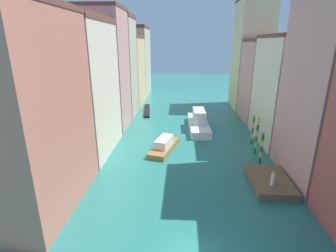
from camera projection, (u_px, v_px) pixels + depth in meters
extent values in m
plane|color=#28756B|center=(188.00, 134.00, 40.19)|extent=(154.00, 154.00, 0.00)
cube|color=#C6705B|center=(29.00, 116.00, 20.49)|extent=(6.44, 11.46, 16.24)
cube|color=brown|center=(8.00, 1.00, 17.86)|extent=(6.57, 11.69, 0.50)
cube|color=beige|center=(83.00, 91.00, 31.68)|extent=(6.44, 11.31, 15.99)
cube|color=brown|center=(75.00, 18.00, 29.04)|extent=(6.57, 11.53, 0.75)
cube|color=tan|center=(105.00, 72.00, 40.81)|extent=(6.44, 7.72, 18.44)
cube|color=brown|center=(100.00, 7.00, 37.84)|extent=(6.57, 7.87, 0.49)
cube|color=#BCB299|center=(118.00, 69.00, 48.54)|extent=(6.44, 7.26, 17.79)
cube|color=brown|center=(114.00, 16.00, 45.62)|extent=(6.57, 7.40, 0.78)
cube|color=#DBB77A|center=(128.00, 72.00, 57.96)|extent=(6.44, 10.77, 14.52)
cube|color=brown|center=(126.00, 36.00, 55.55)|extent=(6.57, 10.98, 0.80)
cube|color=#BCB299|center=(136.00, 63.00, 68.20)|extent=(6.44, 11.01, 16.95)
cube|color=brown|center=(135.00, 27.00, 65.41)|extent=(6.57, 11.23, 0.78)
cube|color=tan|center=(334.00, 84.00, 24.18)|extent=(6.44, 9.71, 19.94)
cube|color=beige|center=(286.00, 92.00, 35.30)|extent=(6.44, 10.92, 14.28)
cube|color=brown|center=(294.00, 36.00, 32.97)|extent=(6.57, 11.13, 0.50)
cube|color=tan|center=(263.00, 83.00, 45.31)|extent=(6.44, 9.29, 13.78)
cube|color=brown|center=(268.00, 40.00, 43.05)|extent=(6.57, 9.48, 0.56)
cube|color=beige|center=(251.00, 57.00, 53.47)|extent=(6.44, 9.34, 21.51)
cube|color=brown|center=(270.00, 182.00, 25.68)|extent=(3.75, 5.88, 0.77)
cylinder|color=white|center=(273.00, 179.00, 24.17)|extent=(0.36, 0.36, 1.19)
sphere|color=tan|center=(274.00, 173.00, 23.94)|extent=(0.26, 0.26, 0.26)
cylinder|color=#197247|center=(260.00, 160.00, 30.34)|extent=(0.33, 0.33, 0.74)
cylinder|color=#E5D14C|center=(261.00, 155.00, 30.11)|extent=(0.33, 0.33, 0.74)
cylinder|color=#197247|center=(261.00, 149.00, 29.88)|extent=(0.33, 0.33, 0.74)
cylinder|color=#E5D14C|center=(262.00, 143.00, 29.65)|extent=(0.33, 0.33, 0.74)
cylinder|color=#197247|center=(263.00, 137.00, 29.42)|extent=(0.33, 0.33, 0.74)
sphere|color=gold|center=(263.00, 133.00, 29.26)|extent=(0.36, 0.36, 0.36)
cylinder|color=#197247|center=(255.00, 150.00, 33.06)|extent=(0.30, 0.30, 0.78)
cylinder|color=#E5D14C|center=(256.00, 145.00, 32.81)|extent=(0.30, 0.30, 0.78)
cylinder|color=#197247|center=(256.00, 139.00, 32.57)|extent=(0.30, 0.30, 0.78)
cylinder|color=#E5D14C|center=(257.00, 133.00, 32.32)|extent=(0.30, 0.30, 0.78)
cylinder|color=#197247|center=(258.00, 128.00, 32.08)|extent=(0.30, 0.30, 0.78)
cylinder|color=#E5D14C|center=(258.00, 122.00, 31.83)|extent=(0.30, 0.30, 0.78)
sphere|color=gold|center=(259.00, 118.00, 31.67)|extent=(0.33, 0.33, 0.33)
cylinder|color=#197247|center=(251.00, 141.00, 36.08)|extent=(0.28, 0.28, 0.80)
cylinder|color=#E5D14C|center=(252.00, 136.00, 35.83)|extent=(0.28, 0.28, 0.80)
cylinder|color=#197247|center=(253.00, 130.00, 35.57)|extent=(0.28, 0.28, 0.80)
cylinder|color=#E5D14C|center=(253.00, 125.00, 35.32)|extent=(0.28, 0.28, 0.80)
cylinder|color=#197247|center=(254.00, 119.00, 35.07)|extent=(0.28, 0.28, 0.80)
sphere|color=gold|center=(254.00, 116.00, 34.91)|extent=(0.31, 0.31, 0.31)
cube|color=white|center=(199.00, 125.00, 42.40)|extent=(3.34, 11.13, 1.20)
cube|color=silver|center=(199.00, 116.00, 41.89)|extent=(1.97, 4.70, 2.03)
cube|color=black|center=(147.00, 110.00, 53.06)|extent=(2.35, 10.07, 0.38)
cube|color=olive|center=(164.00, 148.00, 33.99)|extent=(3.99, 7.24, 0.69)
cube|color=silver|center=(164.00, 142.00, 33.71)|extent=(2.47, 3.95, 1.05)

